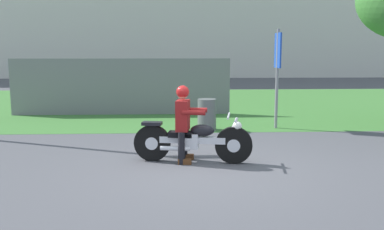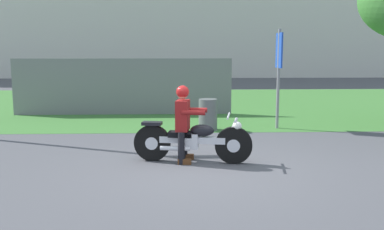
% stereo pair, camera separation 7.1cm
% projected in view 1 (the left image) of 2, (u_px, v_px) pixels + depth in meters
% --- Properties ---
extents(ground, '(120.00, 120.00, 0.00)m').
position_uv_depth(ground, '(203.00, 171.00, 7.30)').
color(ground, '#4C4C51').
extents(grass_verge, '(60.00, 12.00, 0.01)m').
position_uv_depth(grass_verge, '(185.00, 104.00, 16.59)').
color(grass_verge, '#3D7533').
rests_on(grass_verge, ground).
extents(motorcycle_lead, '(2.18, 0.70, 0.90)m').
position_uv_depth(motorcycle_lead, '(193.00, 140.00, 7.81)').
color(motorcycle_lead, black).
rests_on(motorcycle_lead, ground).
extents(rider_lead, '(0.60, 0.52, 1.42)m').
position_uv_depth(rider_lead, '(184.00, 118.00, 7.77)').
color(rider_lead, black).
rests_on(rider_lead, ground).
extents(trash_can, '(0.48, 0.48, 0.81)m').
position_uv_depth(trash_can, '(207.00, 115.00, 10.99)').
color(trash_can, '#595E5B').
rests_on(trash_can, ground).
extents(sign_banner, '(0.08, 0.60, 2.60)m').
position_uv_depth(sign_banner, '(278.00, 63.00, 11.07)').
color(sign_banner, gray).
rests_on(sign_banner, ground).
extents(fence_segment, '(7.00, 0.06, 1.80)m').
position_uv_depth(fence_segment, '(121.00, 87.00, 13.63)').
color(fence_segment, slate).
rests_on(fence_segment, ground).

